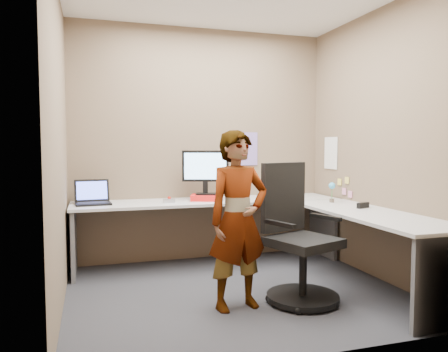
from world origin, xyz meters
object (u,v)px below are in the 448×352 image
object	(u,v)px
desk	(265,219)
office_chair	(297,246)
monitor	(205,169)
person	(238,220)

from	to	relation	value
desk	office_chair	bearing A→B (deg)	-90.43
monitor	person	xyz separation A→B (m)	(-0.07, -1.34, -0.35)
person	monitor	bearing A→B (deg)	76.09
desk	office_chair	world-z (taller)	office_chair
office_chair	person	distance (m)	0.60
monitor	desk	bearing A→B (deg)	-31.26
monitor	person	world-z (taller)	person
monitor	office_chair	bearing A→B (deg)	-50.68
office_chair	monitor	bearing A→B (deg)	90.09
desk	person	distance (m)	0.95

